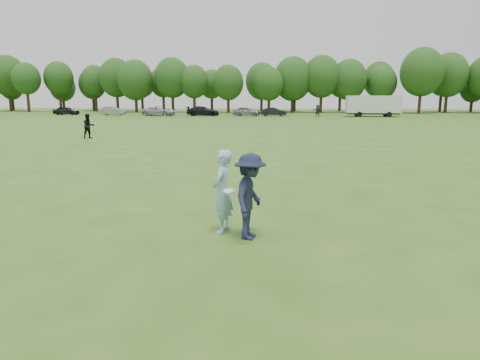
{
  "coord_description": "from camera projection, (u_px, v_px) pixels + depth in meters",
  "views": [
    {
      "loc": [
        0.8,
        -9.04,
        3.17
      ],
      "look_at": [
        -0.2,
        1.41,
        1.1
      ],
      "focal_mm": 32.0,
      "sensor_mm": 36.0,
      "label": 1
    }
  ],
  "objects": [
    {
      "name": "car_e",
      "position": [
        247.0,
        111.0,
        67.62
      ],
      "size": [
        4.51,
        2.19,
        1.49
      ],
      "primitive_type": "imported",
      "rotation": [
        0.0,
        0.0,
        1.47
      ],
      "color": "gray",
      "rests_on": "ground"
    },
    {
      "name": "disc_in_play",
      "position": [
        229.0,
        191.0,
        9.7
      ],
      "size": [
        0.32,
        0.32,
        0.08
      ],
      "color": "white",
      "rests_on": "ground"
    },
    {
      "name": "treeline",
      "position": [
        292.0,
        80.0,
        83.13
      ],
      "size": [
        130.35,
        18.39,
        11.74
      ],
      "color": "#332114",
      "rests_on": "ground"
    },
    {
      "name": "car_a",
      "position": [
        66.0,
        111.0,
        71.65
      ],
      "size": [
        4.25,
        1.77,
        1.44
      ],
      "primitive_type": "imported",
      "rotation": [
        0.0,
        0.0,
        1.59
      ],
      "color": "black",
      "rests_on": "ground"
    },
    {
      "name": "car_c",
      "position": [
        159.0,
        111.0,
        68.55
      ],
      "size": [
        5.68,
        3.17,
        1.5
      ],
      "primitive_type": "imported",
      "rotation": [
        0.0,
        0.0,
        1.44
      ],
      "color": "#A8A7AC",
      "rests_on": "ground"
    },
    {
      "name": "car_b",
      "position": [
        112.0,
        111.0,
        71.08
      ],
      "size": [
        4.46,
        1.91,
        1.43
      ],
      "primitive_type": "imported",
      "rotation": [
        0.0,
        0.0,
        1.48
      ],
      "color": "gray",
      "rests_on": "ground"
    },
    {
      "name": "player_far_a",
      "position": [
        89.0,
        126.0,
        32.12
      ],
      "size": [
        1.13,
        1.13,
        1.85
      ],
      "primitive_type": "imported",
      "rotation": [
        0.0,
        0.0,
        0.77
      ],
      "color": "black",
      "rests_on": "ground"
    },
    {
      "name": "thrower",
      "position": [
        222.0,
        191.0,
        9.98
      ],
      "size": [
        0.57,
        0.78,
        1.96
      ],
      "primitive_type": "imported",
      "rotation": [
        0.0,
        0.0,
        -1.72
      ],
      "color": "#8FC3DE",
      "rests_on": "ground"
    },
    {
      "name": "field_cone",
      "position": [
        430.0,
        124.0,
        47.19
      ],
      "size": [
        0.28,
        0.28,
        0.3
      ],
      "primitive_type": "cone",
      "color": "#E3470B",
      "rests_on": "ground"
    },
    {
      "name": "player_far_d",
      "position": [
        318.0,
        111.0,
        65.8
      ],
      "size": [
        1.7,
        0.58,
        1.82
      ],
      "primitive_type": "imported",
      "rotation": [
        0.0,
        0.0,
        0.02
      ],
      "color": "#282828",
      "rests_on": "ground"
    },
    {
      "name": "defender",
      "position": [
        250.0,
        196.0,
        9.52
      ],
      "size": [
        0.95,
        1.37,
        1.94
      ],
      "primitive_type": "imported",
      "rotation": [
        0.0,
        0.0,
        1.38
      ],
      "color": "#192037",
      "rests_on": "ground"
    },
    {
      "name": "cargo_trailer",
      "position": [
        373.0,
        105.0,
        65.46
      ],
      "size": [
        9.0,
        2.75,
        3.2
      ],
      "color": "silver",
      "rests_on": "ground"
    },
    {
      "name": "car_f",
      "position": [
        274.0,
        112.0,
        67.43
      ],
      "size": [
        4.15,
        1.6,
        1.35
      ],
      "primitive_type": "imported",
      "rotation": [
        0.0,
        0.0,
        1.53
      ],
      "color": "black",
      "rests_on": "ground"
    },
    {
      "name": "car_d",
      "position": [
        203.0,
        111.0,
        68.47
      ],
      "size": [
        5.24,
        2.2,
        1.51
      ],
      "primitive_type": "imported",
      "rotation": [
        0.0,
        0.0,
        1.56
      ],
      "color": "black",
      "rests_on": "ground"
    },
    {
      "name": "ground",
      "position": [
        243.0,
        241.0,
        9.52
      ],
      "size": [
        200.0,
        200.0,
        0.0
      ],
      "primitive_type": "plane",
      "color": "#2C5919",
      "rests_on": "ground"
    }
  ]
}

